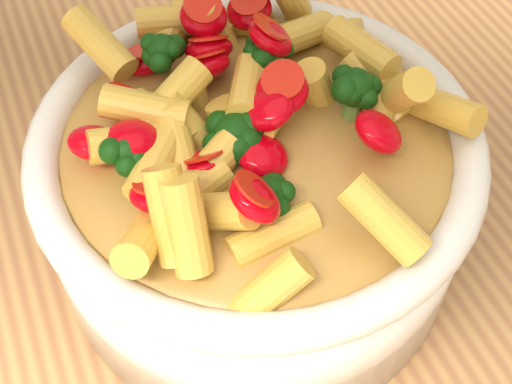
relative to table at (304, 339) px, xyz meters
name	(u,v)px	position (x,y,z in m)	size (l,w,h in m)	color
table	(304,339)	(0.00, 0.00, 0.00)	(1.20, 0.80, 0.90)	tan
serving_bowl	(256,191)	(-0.03, 0.03, 0.16)	(0.27, 0.27, 0.12)	white
pasta_salad	(256,110)	(-0.03, 0.03, 0.23)	(0.21, 0.21, 0.05)	#F8C64E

